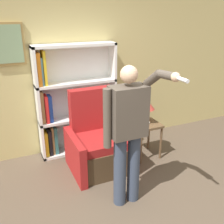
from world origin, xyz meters
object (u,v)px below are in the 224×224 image
(armchair, at_px, (98,145))
(person_standing, at_px, (128,131))
(table_lamp, at_px, (147,105))
(side_table, at_px, (146,129))
(bookcase, at_px, (70,102))

(armchair, distance_m, person_standing, 1.08)
(armchair, distance_m, table_lamp, 0.95)
(side_table, bearing_deg, table_lamp, 0.00)
(bookcase, xyz_separation_m, person_standing, (0.26, -1.51, 0.11))
(bookcase, relative_size, person_standing, 1.03)
(person_standing, relative_size, side_table, 2.98)
(person_standing, height_order, side_table, person_standing)
(person_standing, distance_m, side_table, 1.27)
(bookcase, relative_size, table_lamp, 4.57)
(armchair, height_order, side_table, armchair)
(bookcase, xyz_separation_m, armchair, (0.23, -0.62, -0.50))
(person_standing, bearing_deg, bookcase, 99.79)
(table_lamp, bearing_deg, bookcase, 148.38)
(bookcase, height_order, side_table, bookcase)
(side_table, height_order, table_lamp, table_lamp)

